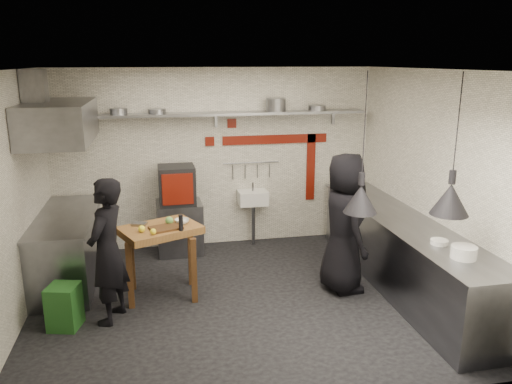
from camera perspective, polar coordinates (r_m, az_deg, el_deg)
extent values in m
plane|color=black|center=(6.37, -1.92, -12.28)|extent=(5.00, 5.00, 0.00)
plane|color=beige|center=(5.67, -2.17, 13.79)|extent=(5.00, 5.00, 0.00)
cube|color=white|center=(7.89, -4.55, 3.83)|extent=(5.00, 0.04, 2.80)
cube|color=white|center=(3.91, 3.10, -7.79)|extent=(5.00, 0.04, 2.80)
cube|color=white|center=(6.00, -26.30, -1.24)|extent=(0.04, 4.20, 2.80)
cube|color=white|center=(6.73, 19.48, 1.07)|extent=(0.04, 4.20, 2.80)
cube|color=maroon|center=(7.99, 2.23, 6.04)|extent=(1.70, 0.02, 0.14)
cube|color=maroon|center=(8.24, 6.26, 2.84)|extent=(0.14, 0.02, 1.10)
cube|color=maroon|center=(7.82, -2.78, 7.84)|extent=(0.14, 0.02, 0.14)
cube|color=maroon|center=(7.81, -5.31, 5.78)|extent=(0.14, 0.02, 0.14)
cube|color=slate|center=(7.61, -4.50, 8.90)|extent=(4.60, 0.34, 0.04)
cube|color=slate|center=(7.77, -18.78, 7.55)|extent=(0.04, 0.06, 0.24)
cube|color=slate|center=(7.77, -4.62, 8.28)|extent=(0.04, 0.06, 0.24)
cube|color=slate|center=(8.21, 8.80, 8.51)|extent=(0.04, 0.06, 0.24)
cylinder|color=slate|center=(7.56, -15.43, 8.88)|extent=(0.33, 0.33, 0.09)
cylinder|color=slate|center=(7.55, -11.24, 9.04)|extent=(0.30, 0.30, 0.07)
cylinder|color=slate|center=(7.76, 2.30, 9.94)|extent=(0.41, 0.41, 0.20)
cylinder|color=slate|center=(7.95, 6.97, 9.53)|extent=(0.36, 0.36, 0.08)
cube|color=slate|center=(7.82, -8.69, -4.00)|extent=(0.69, 0.63, 0.80)
cube|color=black|center=(7.56, -9.03, 0.79)|extent=(0.54, 0.51, 0.58)
cube|color=maroon|center=(7.31, -8.94, 0.31)|extent=(0.45, 0.04, 0.46)
cube|color=black|center=(7.31, -9.00, 0.30)|extent=(0.37, 0.03, 0.34)
cube|color=silver|center=(7.94, -0.36, -0.65)|extent=(0.46, 0.34, 0.22)
cylinder|color=slate|center=(7.90, -0.37, 0.61)|extent=(0.03, 0.03, 0.14)
cylinder|color=slate|center=(8.04, -0.30, -3.75)|extent=(0.06, 0.06, 0.66)
cylinder|color=slate|center=(7.95, -0.56, 3.37)|extent=(0.90, 0.02, 0.02)
cube|color=slate|center=(6.84, 16.25, -6.81)|extent=(0.70, 3.80, 0.90)
cube|color=slate|center=(6.68, 16.54, -3.10)|extent=(0.76, 3.90, 0.03)
cylinder|color=silver|center=(5.57, 22.65, -6.37)|extent=(0.34, 0.34, 0.13)
cylinder|color=silver|center=(5.90, 20.21, -5.38)|extent=(0.25, 0.25, 0.05)
cube|color=slate|center=(7.19, -20.68, -6.11)|extent=(0.70, 1.90, 0.90)
cube|color=slate|center=(7.04, -21.03, -2.57)|extent=(0.76, 2.00, 0.03)
cube|color=slate|center=(6.79, -21.58, 7.45)|extent=(0.78, 1.60, 0.50)
cube|color=slate|center=(6.80, -24.00, 10.62)|extent=(0.28, 0.28, 0.50)
cube|color=#1F561D|center=(6.07, -21.06, -12.13)|extent=(0.39, 0.39, 0.50)
cube|color=#4B2D16|center=(6.16, -10.26, -4.04)|extent=(0.44, 0.37, 0.02)
cylinder|color=black|center=(6.04, -8.58, -3.50)|extent=(0.06, 0.06, 0.20)
sphere|color=yellow|center=(6.10, -12.94, -4.13)|extent=(0.09, 0.09, 0.08)
sphere|color=yellow|center=(5.98, -11.68, -4.45)|extent=(0.07, 0.07, 0.07)
sphere|color=#5E9744|center=(6.31, -9.88, -3.24)|extent=(0.12, 0.12, 0.10)
cube|color=slate|center=(6.36, -13.20, -3.57)|extent=(0.21, 0.17, 0.03)
imported|color=silver|center=(6.33, -8.45, -3.33)|extent=(0.19, 0.19, 0.06)
imported|color=black|center=(5.84, -16.63, -6.52)|extent=(0.60, 0.72, 1.68)
imported|color=black|center=(6.44, 10.02, -3.52)|extent=(0.61, 0.90, 1.80)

